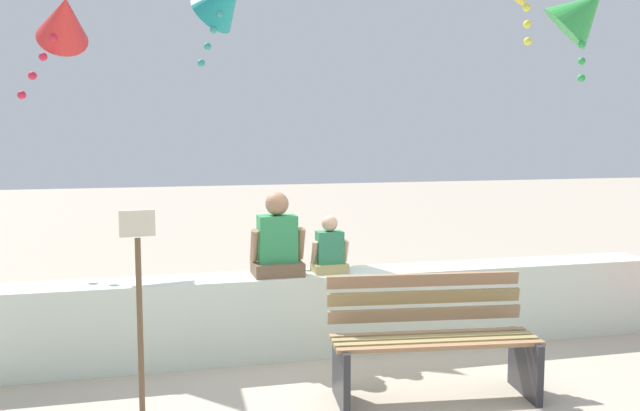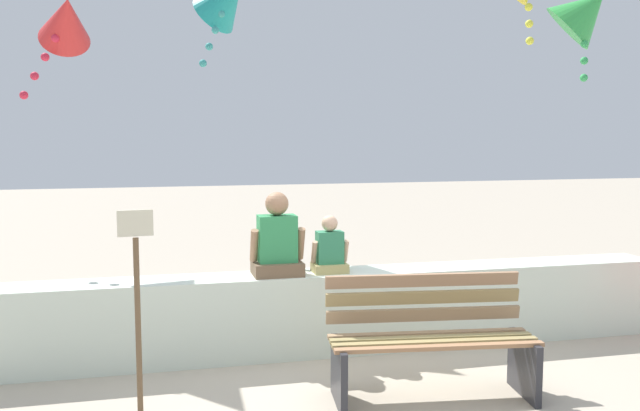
# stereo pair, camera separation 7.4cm
# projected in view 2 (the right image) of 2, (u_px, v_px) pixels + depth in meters

# --- Properties ---
(ground_plane) EXTENTS (40.00, 40.00, 0.00)m
(ground_plane) POSITION_uv_depth(u_px,v_px,m) (364.00, 383.00, 5.50)
(ground_plane) COLOR #B7A995
(seawall_ledge) EXTENTS (6.29, 0.45, 0.72)m
(seawall_ledge) POSITION_uv_depth(u_px,v_px,m) (336.00, 311.00, 6.29)
(seawall_ledge) COLOR silver
(seawall_ledge) RESTS_ON ground
(park_bench) EXTENTS (1.58, 0.78, 0.88)m
(park_bench) POSITION_uv_depth(u_px,v_px,m) (430.00, 342.00, 5.20)
(park_bench) COLOR #A0724D
(park_bench) RESTS_ON ground
(person_adult) EXTENTS (0.48, 0.35, 0.73)m
(person_adult) POSITION_uv_depth(u_px,v_px,m) (277.00, 243.00, 6.08)
(person_adult) COLOR brown
(person_adult) RESTS_ON seawall_ledge
(person_child) EXTENTS (0.33, 0.25, 0.51)m
(person_child) POSITION_uv_depth(u_px,v_px,m) (330.00, 250.00, 6.20)
(person_child) COLOR tan
(person_child) RESTS_ON seawall_ledge
(kite_red) EXTENTS (0.74, 0.78, 1.11)m
(kite_red) POSITION_uv_depth(u_px,v_px,m) (66.00, 20.00, 6.62)
(kite_red) COLOR red
(kite_green) EXTENTS (1.00, 0.94, 1.15)m
(kite_green) POSITION_uv_depth(u_px,v_px,m) (585.00, 12.00, 7.40)
(kite_green) COLOR green
(sign_post) EXTENTS (0.24, 0.05, 1.44)m
(sign_post) POSITION_uv_depth(u_px,v_px,m) (137.00, 296.00, 4.80)
(sign_post) COLOR brown
(sign_post) RESTS_ON ground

